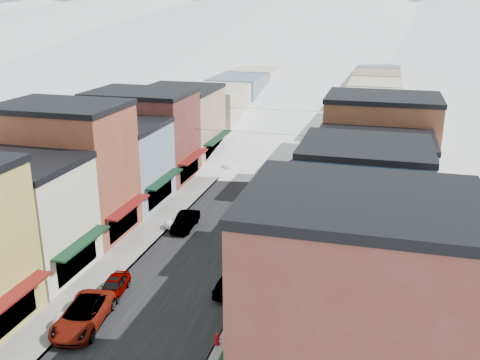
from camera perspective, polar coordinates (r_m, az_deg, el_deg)
The scene contains 38 objects.
road at distance 84.87m, azimuth 5.05°, elevation 3.96°, with size 10.00×160.00×0.01m, color black.
sidewalk_left at distance 86.21m, azimuth 0.72°, elevation 4.31°, with size 3.20×160.00×0.15m, color gray.
sidewalk_right at distance 84.00m, azimuth 9.49°, elevation 3.68°, with size 3.20×160.00×0.15m, color gray.
curb_left at distance 85.85m, azimuth 1.73°, elevation 4.24°, with size 0.10×160.00×0.15m, color slate.
curb_right at distance 84.16m, azimuth 8.44°, elevation 3.76°, with size 0.10×160.00×0.15m, color slate.
bldg_l_cream at distance 46.25m, azimuth -22.58°, elevation -3.66°, with size 11.30×8.20×9.50m.
bldg_l_brick_near at distance 52.16m, azimuth -18.00°, elevation 1.03°, with size 12.30×8.20×12.50m.
bldg_l_grayblue at distance 59.37m, azimuth -13.05°, elevation 1.75°, with size 11.30×9.20×9.00m.
bldg_l_brick_far at distance 67.31m, azimuth -10.31°, elevation 4.75°, with size 13.30×9.20×11.00m.
bldg_l_tan at distance 75.96m, azimuth -6.40°, elevation 6.09°, with size 11.30×11.20×10.00m.
bldg_r_brick_near at distance 28.15m, azimuth 12.09°, elevation -13.62°, with size 12.30×9.20×12.50m.
bldg_r_green at distance 36.78m, azimuth 12.06°, elevation -8.26°, with size 11.30×9.20×9.50m.
bldg_r_blue at distance 44.85m, azimuth 12.85°, elevation -2.65°, with size 11.30×9.20×10.50m.
bldg_r_cream at distance 53.59m, azimuth 13.82°, elevation -0.10°, with size 12.30×9.20×9.00m.
bldg_r_brick_far at distance 61.90m, azimuth 14.67°, elevation 3.50°, with size 13.30×9.20×11.50m.
bldg_r_tan at distance 71.86m, azimuth 13.98°, elevation 4.75°, with size 11.30×11.20×9.50m.
distant_blocks at distance 106.33m, azimuth 7.38°, elevation 9.00°, with size 34.00×55.00×8.00m.
mountain_ridge at distance 300.15m, azimuth 9.13°, elevation 16.85°, with size 670.00×340.00×34.00m.
overhead_cables at distance 71.51m, azimuth 3.37°, elevation 6.38°, with size 16.40×15.04×0.04m.
car_white_suv at distance 38.90m, azimuth -16.42°, elevation -13.66°, with size 2.80×6.06×1.68m, color silver.
car_silver_sedan at distance 42.19m, azimuth -13.31°, elevation -10.95°, with size 1.61×4.00×1.36m, color #AFB4B8.
car_dark_hatch at distance 52.51m, azimuth -5.84°, elevation -4.39°, with size 1.62×4.66×1.53m, color black.
car_silver_wagon at distance 75.90m, azimuth 0.47°, elevation 2.87°, with size 2.07×5.08×1.47m, color #9B9DA3.
car_green_sedan at distance 41.30m, azimuth -0.79°, elevation -11.06°, with size 1.48×4.24×1.40m, color black.
car_gray_suv at distance 47.98m, azimuth 0.79°, elevation -6.55°, with size 1.83×4.55×1.55m, color gray.
car_black_sedan at distance 71.17m, azimuth 5.86°, elevation 1.67°, with size 1.90×4.66×1.35m, color black.
car_lane_silver at distance 87.36m, azimuth 5.00°, elevation 4.90°, with size 1.85×4.60×1.57m, color #929499.
car_lane_white at distance 89.56m, azimuth 6.59°, elevation 5.17°, with size 2.53×5.49×1.53m, color silver.
fire_hydrant at distance 35.71m, azimuth -2.45°, elevation -16.62°, with size 0.48×0.36×0.81m.
parking_sign at distance 38.11m, azimuth 1.26°, elevation -12.40°, with size 0.07×0.31×2.29m.
trash_can at distance 50.29m, azimuth 3.51°, elevation -5.50°, with size 0.61×0.61×1.04m.
streetlamp_near at distance 45.48m, azimuth 2.42°, elevation -5.52°, with size 0.32×0.32×3.87m.
streetlamp_far at distance 70.99m, azimuth 7.37°, elevation 3.51°, with size 0.37×0.37×4.51m.
planter_near at distance 37.99m, azimuth 0.97°, elevation -14.40°, with size 0.50×0.43×0.55m, color #3F7333.
planter_far at distance 37.17m, azimuth 1.57°, elevation -15.18°, with size 0.34×0.34×0.60m, color #2F5728.
snow_pile_near at distance 39.10m, azimuth -17.40°, elevation -14.13°, with size 2.61×2.80×1.10m.
snow_pile_mid at distance 52.60m, azimuth -6.77°, elevation -4.72°, with size 2.41×2.68×1.02m.
snow_pile_far at distance 70.26m, azimuth -1.12°, elevation 1.37°, with size 2.33×2.63×0.98m.
Camera 1 is at (14.27, -21.00, 20.97)m, focal length 40.00 mm.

